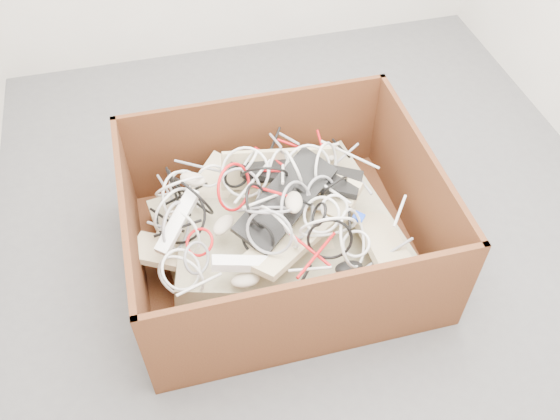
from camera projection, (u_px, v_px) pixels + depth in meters
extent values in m
plane|color=#4D4D50|center=(310.00, 212.00, 2.92)|extent=(3.00, 3.00, 0.00)
cube|color=#401D10|center=(281.00, 255.00, 2.73)|extent=(1.27, 1.06, 0.03)
cube|color=#401D10|center=(255.00, 140.00, 2.87)|extent=(1.27, 0.03, 0.53)
cube|color=#401D10|center=(316.00, 321.00, 2.21)|extent=(1.27, 0.02, 0.53)
cube|color=#401D10|center=(417.00, 193.00, 2.64)|extent=(0.03, 1.01, 0.53)
cube|color=#401D10|center=(134.00, 247.00, 2.44)|extent=(0.02, 1.01, 0.53)
cube|color=tan|center=(280.00, 241.00, 2.69)|extent=(1.11, 0.96, 0.20)
cube|color=tan|center=(260.00, 248.00, 2.56)|extent=(0.80, 0.71, 0.22)
cube|color=#C8BE8D|center=(203.00, 201.00, 2.68)|extent=(0.46, 0.49, 0.14)
cube|color=#C8BE8D|center=(315.00, 219.00, 2.66)|extent=(0.41, 0.51, 0.19)
cube|color=#C8BE8D|center=(320.00, 274.00, 2.45)|extent=(0.21, 0.51, 0.06)
cube|color=#C8BE8D|center=(191.00, 257.00, 2.48)|extent=(0.53, 0.38, 0.10)
cube|color=#C8BE8D|center=(385.00, 246.00, 2.46)|extent=(0.21, 0.52, 0.22)
cube|color=#C8BE8D|center=(278.00, 168.00, 2.65)|extent=(0.52, 0.10, 0.23)
cube|color=#C8BE8D|center=(293.00, 238.00, 2.42)|extent=(0.50, 0.45, 0.15)
cube|color=#C8BE8D|center=(304.00, 185.00, 2.60)|extent=(0.45, 0.50, 0.18)
cube|color=black|center=(303.00, 174.00, 2.56)|extent=(0.53, 0.41, 0.06)
cube|color=black|center=(286.00, 199.00, 2.43)|extent=(0.50, 0.46, 0.14)
ellipsoid|color=#BAAC95|center=(223.00, 225.00, 2.43)|extent=(0.13, 0.13, 0.04)
ellipsoid|color=#BAAC95|center=(326.00, 154.00, 2.69)|extent=(0.12, 0.13, 0.04)
ellipsoid|color=#BAAC95|center=(245.00, 280.00, 2.29)|extent=(0.12, 0.07, 0.04)
ellipsoid|color=#BAAC95|center=(294.00, 202.00, 2.34)|extent=(0.10, 0.13, 0.04)
ellipsoid|color=#BAAC95|center=(193.00, 179.00, 2.49)|extent=(0.13, 0.12, 0.04)
ellipsoid|color=black|center=(349.00, 268.00, 2.35)|extent=(0.12, 0.08, 0.04)
cube|color=white|center=(178.00, 221.00, 2.39)|extent=(0.22, 0.27, 0.12)
cube|color=white|center=(248.00, 264.00, 2.28)|extent=(0.28, 0.10, 0.09)
cube|color=#0C2FBB|center=(358.00, 217.00, 2.44)|extent=(0.06, 0.06, 0.03)
torus|color=black|center=(334.00, 187.00, 2.51)|extent=(0.19, 0.08, 0.19)
torus|color=black|center=(303.00, 197.00, 2.40)|extent=(0.10, 0.15, 0.12)
torus|color=gray|center=(269.00, 233.00, 2.26)|extent=(0.23, 0.15, 0.23)
torus|color=silver|center=(181.00, 234.00, 2.43)|extent=(0.19, 0.23, 0.28)
torus|color=silver|center=(328.00, 227.00, 2.31)|extent=(0.30, 0.12, 0.29)
torus|color=silver|center=(308.00, 168.00, 2.54)|extent=(0.27, 0.15, 0.24)
torus|color=black|center=(258.00, 239.00, 2.34)|extent=(0.13, 0.17, 0.19)
torus|color=gray|center=(297.00, 210.00, 2.36)|extent=(0.23, 0.26, 0.22)
torus|color=silver|center=(181.00, 270.00, 2.28)|extent=(0.16, 0.19, 0.16)
torus|color=black|center=(237.00, 176.00, 2.52)|extent=(0.16, 0.05, 0.16)
torus|color=silver|center=(293.00, 167.00, 2.45)|extent=(0.06, 0.22, 0.21)
torus|color=black|center=(265.00, 175.00, 2.46)|extent=(0.26, 0.12, 0.25)
torus|color=black|center=(330.00, 239.00, 2.27)|extent=(0.25, 0.11, 0.24)
torus|color=silver|center=(279.00, 227.00, 2.32)|extent=(0.15, 0.29, 0.31)
torus|color=black|center=(193.00, 196.00, 2.49)|extent=(0.18, 0.26, 0.25)
torus|color=silver|center=(321.00, 215.00, 2.36)|extent=(0.19, 0.20, 0.12)
torus|color=silver|center=(335.00, 208.00, 2.37)|extent=(0.15, 0.11, 0.12)
torus|color=silver|center=(326.00, 168.00, 2.56)|extent=(0.21, 0.24, 0.30)
torus|color=gray|center=(239.00, 190.00, 2.46)|extent=(0.23, 0.17, 0.18)
torus|color=black|center=(319.00, 214.00, 2.36)|extent=(0.07, 0.13, 0.12)
torus|color=black|center=(181.00, 217.00, 2.47)|extent=(0.30, 0.28, 0.18)
torus|color=gray|center=(269.00, 210.00, 2.31)|extent=(0.20, 0.15, 0.16)
torus|color=gray|center=(302.00, 163.00, 2.58)|extent=(0.12, 0.14, 0.10)
torus|color=silver|center=(245.00, 172.00, 2.51)|extent=(0.28, 0.26, 0.19)
torus|color=gray|center=(176.00, 226.00, 2.40)|extent=(0.17, 0.19, 0.24)
torus|color=silver|center=(249.00, 161.00, 2.51)|extent=(0.11, 0.11, 0.12)
torus|color=silver|center=(211.00, 176.00, 2.59)|extent=(0.13, 0.04, 0.14)
torus|color=red|center=(200.00, 242.00, 2.35)|extent=(0.15, 0.14, 0.09)
torus|color=silver|center=(184.00, 184.00, 2.63)|extent=(0.17, 0.12, 0.14)
torus|color=silver|center=(172.00, 210.00, 2.48)|extent=(0.24, 0.20, 0.30)
torus|color=silver|center=(353.00, 238.00, 2.34)|extent=(0.19, 0.29, 0.31)
torus|color=silver|center=(181.00, 277.00, 2.30)|extent=(0.23, 0.15, 0.23)
torus|color=silver|center=(276.00, 166.00, 2.57)|extent=(0.14, 0.17, 0.21)
torus|color=silver|center=(180.00, 186.00, 2.51)|extent=(0.31, 0.18, 0.26)
torus|color=gray|center=(197.00, 258.00, 2.28)|extent=(0.13, 0.16, 0.15)
torus|color=black|center=(259.00, 206.00, 2.35)|extent=(0.12, 0.24, 0.24)
torus|color=silver|center=(356.00, 244.00, 2.31)|extent=(0.12, 0.12, 0.08)
torus|color=red|center=(234.00, 187.00, 2.39)|extent=(0.19, 0.22, 0.26)
torus|color=silver|center=(181.00, 198.00, 2.55)|extent=(0.22, 0.25, 0.30)
torus|color=gray|center=(321.00, 193.00, 2.47)|extent=(0.20, 0.10, 0.19)
cylinder|color=silver|center=(325.00, 186.00, 2.47)|extent=(0.17, 0.22, 0.05)
cylinder|color=black|center=(248.00, 172.00, 2.55)|extent=(0.13, 0.11, 0.07)
cylinder|color=gray|center=(167.00, 190.00, 2.63)|extent=(0.08, 0.24, 0.04)
cylinder|color=black|center=(341.00, 148.00, 2.80)|extent=(0.05, 0.15, 0.03)
cylinder|color=black|center=(274.00, 143.00, 2.70)|extent=(0.11, 0.16, 0.05)
cylinder|color=black|center=(179.00, 192.00, 2.50)|extent=(0.07, 0.28, 0.02)
cylinder|color=gray|center=(387.00, 254.00, 2.40)|extent=(0.27, 0.12, 0.03)
cylinder|color=gray|center=(346.00, 154.00, 2.72)|extent=(0.15, 0.09, 0.04)
cylinder|color=black|center=(173.00, 186.00, 2.57)|extent=(0.04, 0.23, 0.02)
cylinder|color=gray|center=(161.00, 227.00, 2.49)|extent=(0.11, 0.09, 0.02)
cylinder|color=silver|center=(310.00, 269.00, 2.24)|extent=(0.16, 0.05, 0.04)
cylinder|color=black|center=(350.00, 220.00, 2.35)|extent=(0.05, 0.13, 0.03)
cylinder|color=red|center=(321.00, 144.00, 2.80)|extent=(0.02, 0.15, 0.05)
cylinder|color=silver|center=(283.00, 174.00, 2.45)|extent=(0.05, 0.12, 0.03)
cylinder|color=red|center=(273.00, 192.00, 2.39)|extent=(0.16, 0.17, 0.06)
cylinder|color=gray|center=(289.00, 139.00, 2.71)|extent=(0.08, 0.11, 0.03)
cylinder|color=black|center=(186.00, 194.00, 2.58)|extent=(0.21, 0.12, 0.04)
cylinder|color=gray|center=(275.00, 140.00, 2.67)|extent=(0.02, 0.16, 0.07)
cylinder|color=gray|center=(200.00, 167.00, 2.62)|extent=(0.22, 0.17, 0.04)
cylinder|color=silver|center=(199.00, 285.00, 2.22)|extent=(0.18, 0.07, 0.02)
cylinder|color=red|center=(292.00, 145.00, 2.70)|extent=(0.13, 0.07, 0.05)
cylinder|color=black|center=(167.00, 220.00, 2.48)|extent=(0.13, 0.18, 0.03)
cylinder|color=red|center=(308.00, 248.00, 2.27)|extent=(0.13, 0.20, 0.04)
cylinder|color=black|center=(178.00, 228.00, 2.38)|extent=(0.20, 0.02, 0.07)
cylinder|color=red|center=(279.00, 171.00, 2.51)|extent=(0.15, 0.08, 0.04)
cylinder|color=red|center=(271.00, 158.00, 2.64)|extent=(0.11, 0.24, 0.08)
cylinder|color=silver|center=(253.00, 181.00, 2.47)|extent=(0.21, 0.22, 0.02)
cylinder|color=silver|center=(321.00, 148.00, 2.70)|extent=(0.17, 0.04, 0.06)
cylinder|color=gray|center=(363.00, 183.00, 2.57)|extent=(0.04, 0.15, 0.02)
cylinder|color=silver|center=(350.00, 155.00, 2.70)|extent=(0.23, 0.19, 0.07)
cylinder|color=silver|center=(264.00, 200.00, 2.37)|extent=(0.19, 0.11, 0.08)
cylinder|color=silver|center=(400.00, 211.00, 2.44)|extent=(0.10, 0.13, 0.05)
cylinder|color=black|center=(304.00, 277.00, 2.27)|extent=(0.09, 0.11, 0.02)
cylinder|color=red|center=(317.00, 255.00, 2.22)|extent=(0.21, 0.20, 0.05)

